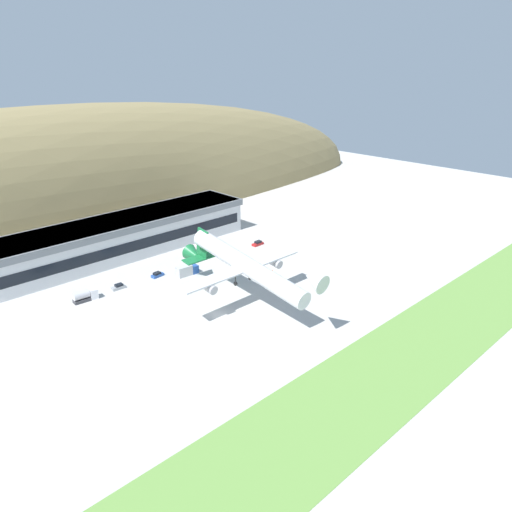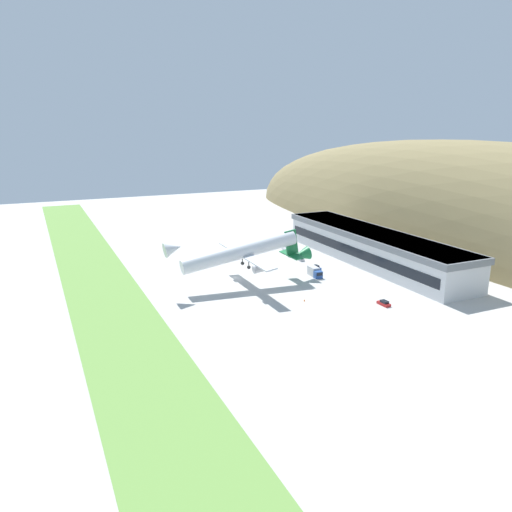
{
  "view_description": "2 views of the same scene",
  "coord_description": "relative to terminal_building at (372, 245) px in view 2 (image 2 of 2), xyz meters",
  "views": [
    {
      "loc": [
        -69.26,
        -85.77,
        59.85
      ],
      "look_at": [
        11.88,
        -1.67,
        12.88
      ],
      "focal_mm": 35.0,
      "sensor_mm": 36.0,
      "label": 1
    },
    {
      "loc": [
        147.45,
        -60.0,
        49.64
      ],
      "look_at": [
        9.04,
        3.1,
        9.38
      ],
      "focal_mm": 35.0,
      "sensor_mm": 36.0,
      "label": 2
    }
  ],
  "objects": [
    {
      "name": "ground_plane",
      "position": [
        -3.4,
        -52.63,
        -6.7
      ],
      "size": [
        416.02,
        416.02,
        0.0
      ],
      "primitive_type": "plane",
      "color": "#B7B5AF"
    },
    {
      "name": "grass_strip_foreground",
      "position": [
        -3.4,
        -95.21,
        -6.66
      ],
      "size": [
        374.42,
        22.2,
        0.08
      ],
      "primitive_type": "cube",
      "color": "#669342",
      "rests_on": "ground_plane"
    },
    {
      "name": "hill_backdrop",
      "position": [
        -1.89,
        45.75,
        -6.7
      ],
      "size": [
        352.99,
        50.4,
        87.56
      ],
      "primitive_type": "ellipsoid",
      "color": "olive",
      "rests_on": "ground_plane"
    },
    {
      "name": "terminal_building",
      "position": [
        0.0,
        0.0,
        0.0
      ],
      "size": [
        90.44,
        18.58,
        11.83
      ],
      "color": "silver",
      "rests_on": "ground_plane"
    },
    {
      "name": "cargo_airplane",
      "position": [
        5.15,
        -53.78,
        4.23
      ],
      "size": [
        37.56,
        49.1,
        11.83
      ],
      "color": "silver"
    },
    {
      "name": "service_car_0",
      "position": [
        -13.57,
        -22.37,
        -6.11
      ],
      "size": [
        3.88,
        1.76,
        1.43
      ],
      "color": "#999EA3",
      "rests_on": "ground_plane"
    },
    {
      "name": "service_car_1",
      "position": [
        38.09,
        -24.47,
        -6.11
      ],
      "size": [
        4.2,
        1.93,
        1.43
      ],
      "color": "#B21E1E",
      "rests_on": "ground_plane"
    },
    {
      "name": "service_car_2",
      "position": [
        -1.21,
        -22.89,
        -6.11
      ],
      "size": [
        3.85,
        1.96,
        1.42
      ],
      "color": "#264C99",
      "rests_on": "ground_plane"
    },
    {
      "name": "fuel_truck",
      "position": [
        5.75,
        -27.81,
        -5.27
      ],
      "size": [
        6.94,
        2.93,
        3.03
      ],
      "color": "#264C99",
      "rests_on": "ground_plane"
    },
    {
      "name": "box_truck",
      "position": [
        -23.44,
        -22.8,
        -5.2
      ],
      "size": [
        6.53,
        2.71,
        3.11
      ],
      "color": "silver",
      "rests_on": "ground_plane"
    },
    {
      "name": "traffic_cone_0",
      "position": [
        25.83,
        -43.31,
        -6.42
      ],
      "size": [
        0.52,
        0.52,
        0.58
      ],
      "color": "orange",
      "rests_on": "ground_plane"
    }
  ]
}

